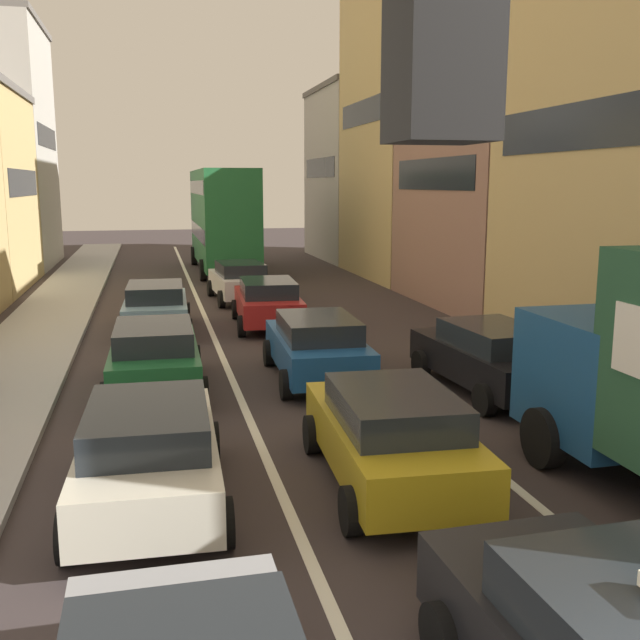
{
  "coord_description": "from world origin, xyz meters",
  "views": [
    {
      "loc": [
        -3.4,
        -2.63,
        4.41
      ],
      "look_at": [
        0.0,
        12.0,
        1.6
      ],
      "focal_mm": 41.06,
      "sensor_mm": 36.0,
      "label": 1
    }
  ],
  "objects": [
    {
      "name": "coupe_centre_lane_fourth",
      "position": [
        0.1,
        19.58,
        0.8
      ],
      "size": [
        2.25,
        4.39,
        1.49
      ],
      "rotation": [
        0.0,
        0.0,
        1.52
      ],
      "color": "#A51E1E",
      "rests_on": "ground"
    },
    {
      "name": "building_row_right",
      "position": [
        9.9,
        22.17,
        5.63
      ],
      "size": [
        7.2,
        43.9,
        14.16
      ],
      "rotation": [
        0.0,
        0.0,
        -1.57
      ],
      "color": "#B2ADA3",
      "rests_on": "ground"
    },
    {
      "name": "sedan_right_lane_behind_truck",
      "position": [
        3.57,
        11.29,
        0.8
      ],
      "size": [
        2.28,
        4.41,
        1.49
      ],
      "rotation": [
        0.0,
        0.0,
        1.63
      ],
      "color": "black",
      "rests_on": "ground"
    },
    {
      "name": "sidewalk_left",
      "position": [
        -6.7,
        20.0,
        0.07
      ],
      "size": [
        2.6,
        64.0,
        0.14
      ],
      "primitive_type": "cube",
      "color": "#A0A0A0",
      "rests_on": "ground"
    },
    {
      "name": "sedan_left_lane_third",
      "position": [
        -3.4,
        12.99,
        0.8
      ],
      "size": [
        2.11,
        4.33,
        1.49
      ],
      "rotation": [
        0.0,
        0.0,
        1.56
      ],
      "color": "#19592D",
      "rests_on": "ground"
    },
    {
      "name": "sedan_left_lane_fourth",
      "position": [
        -3.31,
        19.47,
        0.8
      ],
      "size": [
        2.17,
        4.35,
        1.49
      ],
      "rotation": [
        0.0,
        0.0,
        1.54
      ],
      "color": "#759EB7",
      "rests_on": "ground"
    },
    {
      "name": "sedan_centre_lane_fifth",
      "position": [
        -0.13,
        24.85,
        0.8
      ],
      "size": [
        2.24,
        4.39,
        1.49
      ],
      "rotation": [
        0.0,
        0.0,
        1.62
      ],
      "color": "silver",
      "rests_on": "ground"
    },
    {
      "name": "hatchback_centre_lane_third",
      "position": [
        0.19,
        13.12,
        0.8
      ],
      "size": [
        2.19,
        4.36,
        1.49
      ],
      "rotation": [
        0.0,
        0.0,
        1.53
      ],
      "color": "#194C8C",
      "rests_on": "ground"
    },
    {
      "name": "lane_stripe_left",
      "position": [
        -1.7,
        20.0,
        0.01
      ],
      "size": [
        0.16,
        60.0,
        0.01
      ],
      "primitive_type": "cube",
      "color": "silver",
      "rests_on": "ground"
    },
    {
      "name": "wagon_left_lane_second",
      "position": [
        -3.53,
        7.19,
        0.8
      ],
      "size": [
        2.17,
        4.36,
        1.49
      ],
      "rotation": [
        0.0,
        0.0,
        1.54
      ],
      "color": "beige",
      "rests_on": "ground"
    },
    {
      "name": "lane_stripe_right",
      "position": [
        1.7,
        20.0,
        0.01
      ],
      "size": [
        0.16,
        60.0,
        0.01
      ],
      "primitive_type": "cube",
      "color": "silver",
      "rests_on": "ground"
    },
    {
      "name": "sedan_centre_lane_second",
      "position": [
        -0.07,
        7.1,
        0.8
      ],
      "size": [
        2.22,
        4.38,
        1.49
      ],
      "rotation": [
        0.0,
        0.0,
        1.52
      ],
      "color": "#B29319",
      "rests_on": "ground"
    },
    {
      "name": "bus_mid_queue_primary",
      "position": [
        0.18,
        34.2,
        2.83
      ],
      "size": [
        2.81,
        10.5,
        5.06
      ],
      "rotation": [
        0.0,
        0.0,
        1.57
      ],
      "color": "#1E6033",
      "rests_on": "ground"
    }
  ]
}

